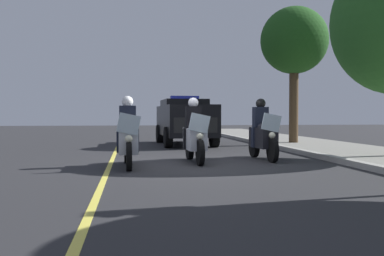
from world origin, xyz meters
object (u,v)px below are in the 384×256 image
(tree_far_back, at_px, (294,42))
(police_motorcycle_trailing, at_px, (263,135))
(police_motorcycle_lead_left, at_px, (128,138))
(police_suv, at_px, (185,119))
(police_motorcycle_lead_right, at_px, (194,136))

(tree_far_back, bearing_deg, police_motorcycle_trailing, -29.23)
(police_motorcycle_lead_left, xyz_separation_m, police_suv, (-7.33, 2.31, 0.37))
(police_suv, relative_size, tree_far_back, 0.88)
(police_motorcycle_lead_left, height_order, police_motorcycle_lead_right, same)
(police_motorcycle_trailing, xyz_separation_m, tree_far_back, (-5.54, 3.10, 3.61))
(police_motorcycle_lead_left, relative_size, police_suv, 0.43)
(police_motorcycle_lead_left, bearing_deg, police_motorcycle_lead_right, 113.38)
(police_motorcycle_lead_left, relative_size, tree_far_back, 0.38)
(police_motorcycle_lead_left, bearing_deg, police_suv, 162.50)
(police_motorcycle_lead_left, xyz_separation_m, tree_far_back, (-6.67, 6.83, 3.61))
(police_motorcycle_lead_right, bearing_deg, tree_far_back, 139.32)
(police_motorcycle_lead_right, xyz_separation_m, police_motorcycle_trailing, (-0.38, 1.99, 0.00))
(police_motorcycle_trailing, relative_size, tree_far_back, 0.38)
(police_suv, bearing_deg, police_motorcycle_lead_right, -4.98)
(police_motorcycle_lead_right, xyz_separation_m, tree_far_back, (-5.92, 5.09, 3.61))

